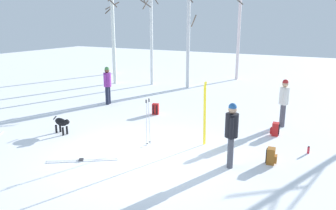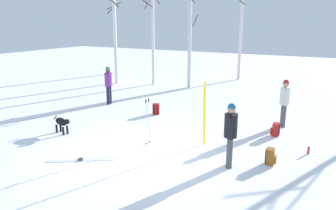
{
  "view_description": "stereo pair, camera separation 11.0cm",
  "coord_description": "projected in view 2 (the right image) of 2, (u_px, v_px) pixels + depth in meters",
  "views": [
    {
      "loc": [
        4.88,
        -7.43,
        3.74
      ],
      "look_at": [
        -0.15,
        1.99,
        1.0
      ],
      "focal_mm": 35.52,
      "sensor_mm": 36.0,
      "label": 1
    },
    {
      "loc": [
        4.98,
        -7.38,
        3.74
      ],
      "look_at": [
        -0.15,
        1.99,
        1.0
      ],
      "focal_mm": 35.52,
      "sensor_mm": 36.0,
      "label": 2
    }
  ],
  "objects": [
    {
      "name": "ground_plane",
      "position": [
        139.0,
        154.0,
        9.51
      ],
      "size": [
        60.0,
        60.0,
        0.0
      ],
      "primitive_type": "plane",
      "color": "white"
    },
    {
      "name": "person_0",
      "position": [
        231.0,
        131.0,
        8.5
      ],
      "size": [
        0.34,
        0.5,
        1.72
      ],
      "color": "#4C4C56",
      "rests_on": "ground_plane"
    },
    {
      "name": "person_1",
      "position": [
        285.0,
        100.0,
        11.79
      ],
      "size": [
        0.34,
        0.5,
        1.72
      ],
      "color": "#4C4C56",
      "rests_on": "ground_plane"
    },
    {
      "name": "person_2",
      "position": [
        109.0,
        83.0,
        15.01
      ],
      "size": [
        0.34,
        0.51,
        1.72
      ],
      "color": "#1E2338",
      "rests_on": "ground_plane"
    },
    {
      "name": "dog",
      "position": [
        62.0,
        123.0,
        11.18
      ],
      "size": [
        0.89,
        0.33,
        0.57
      ],
      "color": "black",
      "rests_on": "ground_plane"
    },
    {
      "name": "ski_pair_planted_0",
      "position": [
        204.0,
        114.0,
        10.02
      ],
      "size": [
        0.04,
        0.19,
        1.97
      ],
      "color": "yellow",
      "rests_on": "ground_plane"
    },
    {
      "name": "ski_pair_lying_0",
      "position": [
        82.0,
        160.0,
        9.12
      ],
      "size": [
        1.69,
        1.23,
        0.05
      ],
      "color": "white",
      "rests_on": "ground_plane"
    },
    {
      "name": "ski_poles_0",
      "position": [
        148.0,
        121.0,
        10.06
      ],
      "size": [
        0.07,
        0.26,
        1.45
      ],
      "color": "#B2B2BC",
      "rests_on": "ground_plane"
    },
    {
      "name": "backpack_0",
      "position": [
        156.0,
        109.0,
        13.55
      ],
      "size": [
        0.31,
        0.33,
        0.44
      ],
      "color": "red",
      "rests_on": "ground_plane"
    },
    {
      "name": "backpack_1",
      "position": [
        271.0,
        157.0,
        8.83
      ],
      "size": [
        0.3,
        0.28,
        0.44
      ],
      "color": "#99591E",
      "rests_on": "ground_plane"
    },
    {
      "name": "backpack_2",
      "position": [
        275.0,
        130.0,
        11.0
      ],
      "size": [
        0.3,
        0.28,
        0.44
      ],
      "color": "red",
      "rests_on": "ground_plane"
    },
    {
      "name": "water_bottle_0",
      "position": [
        308.0,
        151.0,
        9.53
      ],
      "size": [
        0.07,
        0.07,
        0.22
      ],
      "color": "red",
      "rests_on": "ground_plane"
    },
    {
      "name": "birch_tree_0",
      "position": [
        115.0,
        28.0,
        23.17
      ],
      "size": [
        1.27,
        0.94,
        6.21
      ],
      "color": "silver",
      "rests_on": "ground_plane"
    },
    {
      "name": "birch_tree_1",
      "position": [
        114.0,
        14.0,
        19.24
      ],
      "size": [
        1.22,
        1.24,
        7.91
      ],
      "color": "silver",
      "rests_on": "ground_plane"
    },
    {
      "name": "birch_tree_2",
      "position": [
        153.0,
        25.0,
        19.01
      ],
      "size": [
        1.21,
        1.04,
        6.75
      ],
      "color": "silver",
      "rests_on": "ground_plane"
    },
    {
      "name": "birch_tree_3",
      "position": [
        190.0,
        32.0,
        18.19
      ],
      "size": [
        1.0,
        0.99,
        5.96
      ],
      "color": "silver",
      "rests_on": "ground_plane"
    },
    {
      "name": "birch_tree_4",
      "position": [
        241.0,
        22.0,
        20.62
      ],
      "size": [
        1.4,
        1.41,
        6.92
      ],
      "color": "silver",
      "rests_on": "ground_plane"
    }
  ]
}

